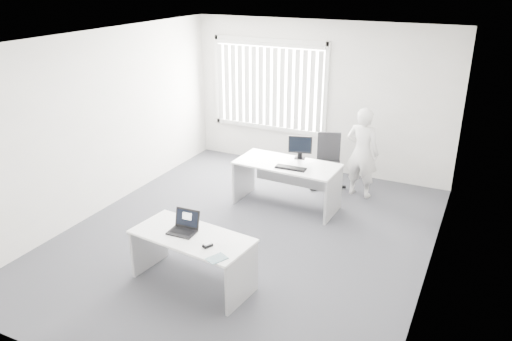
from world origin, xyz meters
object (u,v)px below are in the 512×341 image
at_px(desk_far, 287,175).
at_px(person, 362,153).
at_px(desk_near, 192,249).
at_px(monitor, 300,147).
at_px(office_chair, 327,171).
at_px(laptop, 181,224).

height_order(desk_far, person, person).
xyz_separation_m(desk_near, monitor, (0.28, 2.80, 0.45)).
relative_size(desk_near, office_chair, 1.59).
distance_m(desk_far, monitor, 0.50).
bearing_deg(laptop, office_chair, 76.33).
bearing_deg(office_chair, desk_near, -115.54).
relative_size(desk_near, laptop, 4.74).
distance_m(person, laptop, 3.69).
distance_m(office_chair, person, 0.77).
relative_size(laptop, monitor, 0.85).
bearing_deg(monitor, person, 23.56).
bearing_deg(office_chair, desk_far, -126.07).
relative_size(office_chair, person, 0.63).
bearing_deg(monitor, laptop, -111.88).
height_order(desk_far, office_chair, office_chair).
bearing_deg(office_chair, laptop, -117.61).
bearing_deg(desk_near, monitor, 90.53).
height_order(office_chair, person, person).
xyz_separation_m(laptop, monitor, (0.41, 2.81, 0.14)).
relative_size(office_chair, monitor, 2.54).
bearing_deg(person, desk_near, 78.54).
bearing_deg(desk_near, person, 77.95).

